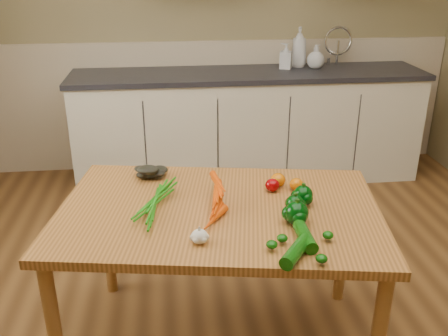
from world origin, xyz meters
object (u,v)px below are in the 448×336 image
soap_bottle_c (316,57)px  pepper_a (295,204)px  garlic_bulb (199,236)px  pepper_b (303,195)px  leafy_greens (147,170)px  tomato_a (272,185)px  soap_bottle_b (286,56)px  pepper_c (297,213)px  zucchini_a (305,237)px  tomato_c (296,184)px  soap_bottle_a (299,47)px  table (219,224)px  tomato_b (278,180)px  zucchini_b (296,251)px  carrot_bunch (197,201)px

soap_bottle_c → pepper_a: 2.29m
garlic_bulb → pepper_b: (0.47, 0.27, 0.02)m
leafy_greens → garlic_bulb: size_ratio=3.05×
garlic_bulb → tomato_a: size_ratio=0.98×
pepper_b → tomato_a: 0.18m
soap_bottle_b → pepper_a: 2.23m
pepper_c → tomato_a: bearing=96.3°
pepper_c → zucchini_a: (-0.00, -0.15, -0.02)m
pepper_c → tomato_c: bearing=75.8°
pepper_b → pepper_c: pepper_c is taller
tomato_a → soap_bottle_a: bearing=72.7°
soap_bottle_c → pepper_b: 2.21m
soap_bottle_b → pepper_c: bearing=10.4°
table → soap_bottle_c: (1.02, 2.09, 0.33)m
table → soap_bottle_c: size_ratio=8.18×
pepper_a → zucchini_a: (-0.02, -0.24, -0.01)m
tomato_b → table: bearing=-147.7°
table → pepper_c: pepper_c is taller
zucchini_b → carrot_bunch: bearing=127.6°
soap_bottle_a → tomato_a: bearing=92.0°
carrot_bunch → pepper_c: 0.43m
zucchini_b → pepper_c: bearing=75.8°
garlic_bulb → table: bearing=69.4°
soap_bottle_c → pepper_b: (-0.65, -2.10, -0.20)m
soap_bottle_c → tomato_c: (-0.64, -1.95, -0.22)m
soap_bottle_b → soap_bottle_c: size_ratio=1.10×
table → tomato_a: tomato_a is taller
pepper_b → soap_bottle_a: bearing=76.5°
pepper_b → pepper_c: size_ratio=0.88×
soap_bottle_b → carrot_bunch: size_ratio=0.79×
carrot_bunch → tomato_c: bearing=24.7°
pepper_c → table: bearing=149.4°
leafy_greens → pepper_c: size_ratio=2.02×
tomato_a → zucchini_b: (-0.03, -0.56, -0.00)m
table → carrot_bunch: carrot_bunch is taller
garlic_bulb → zucchini_b: garlic_bulb is taller
garlic_bulb → zucchini_b: 0.37m
tomato_a → tomato_c: tomato_a is taller
table → soap_bottle_a: (0.89, 2.16, 0.40)m
soap_bottle_c → pepper_c: soap_bottle_c is taller
tomato_b → pepper_c: bearing=-90.5°
pepper_a → zucchini_a: bearing=-94.5°
soap_bottle_a → tomato_b: soap_bottle_a is taller
soap_bottle_c → pepper_a: (-0.70, -2.17, -0.21)m
pepper_a → pepper_c: pepper_c is taller
soap_bottle_a → carrot_bunch: 2.38m
pepper_c → tomato_c: (0.08, 0.31, -0.02)m
leafy_greens → pepper_a: size_ratio=2.49×
soap_bottle_b → pepper_b: size_ratio=2.35×
soap_bottle_c → tomato_a: (-0.76, -1.95, -0.22)m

